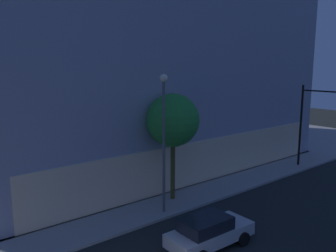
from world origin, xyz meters
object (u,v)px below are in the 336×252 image
at_px(modern_building, 101,62).
at_px(sidewalk_tree, 173,121).
at_px(car_silver, 209,231).
at_px(street_lamp_sidewalk, 164,127).
at_px(traffic_light_far_corner, 320,114).

relative_size(modern_building, sidewalk_tree, 4.50).
distance_m(modern_building, car_silver, 23.73).
xyz_separation_m(modern_building, street_lamp_sidewalk, (-5.45, -17.20, -3.72)).
bearing_deg(street_lamp_sidewalk, traffic_light_far_corner, -4.57).
height_order(traffic_light_far_corner, street_lamp_sidewalk, street_lamp_sidewalk).
bearing_deg(car_silver, traffic_light_far_corner, 11.12).
bearing_deg(traffic_light_far_corner, modern_building, 117.40).
bearing_deg(street_lamp_sidewalk, modern_building, 72.42).
distance_m(modern_building, traffic_light_far_corner, 21.13).
bearing_deg(car_silver, modern_building, 74.10).
bearing_deg(modern_building, street_lamp_sidewalk, -107.58).
relative_size(modern_building, street_lamp_sidewalk, 3.80).
bearing_deg(sidewalk_tree, traffic_light_far_corner, -10.59).
bearing_deg(car_silver, sidewalk_tree, 66.68).
relative_size(modern_building, car_silver, 6.81).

